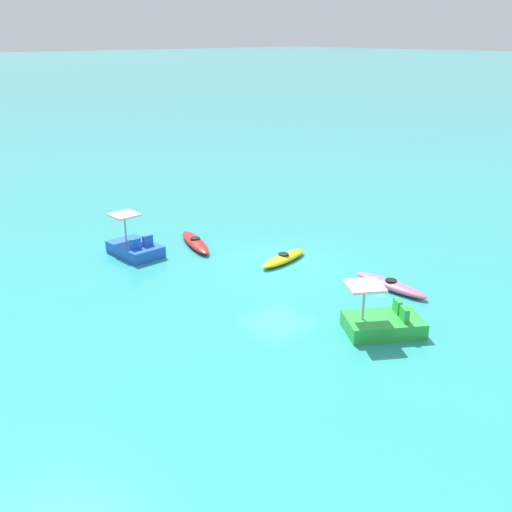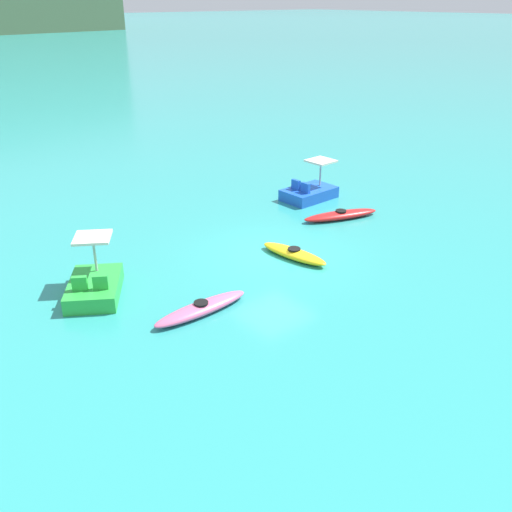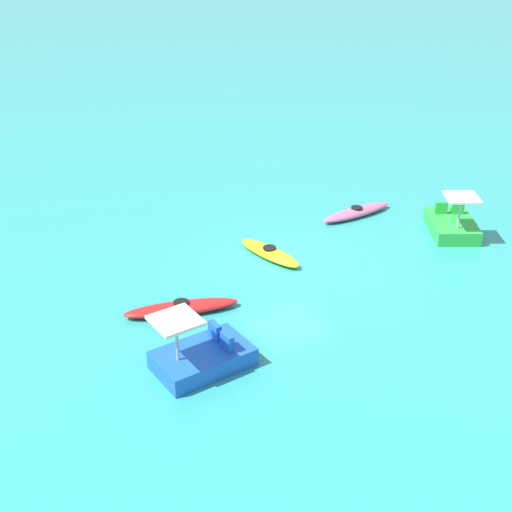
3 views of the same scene
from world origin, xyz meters
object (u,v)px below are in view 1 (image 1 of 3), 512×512
(kayak_yellow, at_px, (284,258))
(pedal_boat_green, at_px, (383,322))
(kayak_red, at_px, (195,242))
(pedal_boat_blue, at_px, (135,247))
(kayak_pink, at_px, (391,285))

(kayak_yellow, bearing_deg, pedal_boat_green, 163.74)
(kayak_red, bearing_deg, kayak_yellow, -159.02)
(kayak_yellow, distance_m, pedal_boat_blue, 6.41)
(kayak_red, distance_m, kayak_yellow, 4.38)
(kayak_pink, xyz_separation_m, kayak_red, (8.74, 2.63, -0.00))
(kayak_red, distance_m, pedal_boat_green, 10.66)
(kayak_pink, distance_m, pedal_boat_green, 3.54)
(kayak_red, bearing_deg, kayak_pink, -163.25)
(pedal_boat_blue, bearing_deg, kayak_pink, -151.02)
(kayak_red, relative_size, pedal_boat_blue, 1.35)
(kayak_yellow, bearing_deg, pedal_boat_blue, 40.92)
(kayak_yellow, xyz_separation_m, pedal_boat_blue, (4.84, 4.19, 0.17))
(kayak_pink, bearing_deg, kayak_yellow, 12.87)
(kayak_red, xyz_separation_m, kayak_yellow, (-4.09, -1.57, 0.00))
(pedal_boat_green, bearing_deg, kayak_red, -1.86)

